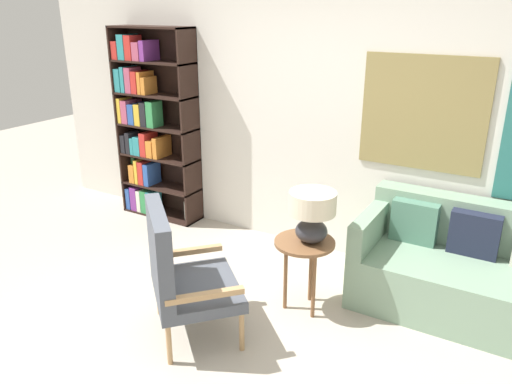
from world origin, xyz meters
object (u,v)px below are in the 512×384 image
(bookshelf, at_px, (149,127))
(armchair, at_px, (178,270))
(couch, at_px, (467,272))
(table_lamp, at_px, (312,212))
(side_table, at_px, (304,250))

(bookshelf, height_order, armchair, bookshelf)
(couch, bearing_deg, table_lamp, -149.26)
(bookshelf, height_order, side_table, bookshelf)
(bookshelf, relative_size, table_lamp, 5.19)
(armchair, height_order, side_table, armchair)
(side_table, bearing_deg, bookshelf, 158.86)
(armchair, bearing_deg, bookshelf, 135.84)
(table_lamp, bearing_deg, bookshelf, 159.63)
(bookshelf, bearing_deg, couch, -4.25)
(couch, bearing_deg, side_table, -149.44)
(armchair, bearing_deg, side_table, 50.59)
(armchair, relative_size, couch, 0.61)
(armchair, bearing_deg, couch, 39.26)
(armchair, distance_m, table_lamp, 1.04)
(armchair, relative_size, side_table, 1.68)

